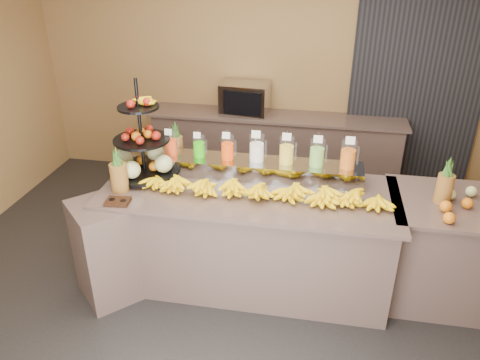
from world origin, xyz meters
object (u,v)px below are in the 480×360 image
(right_fruit_pile, at_px, (467,204))
(oven_warmer, at_px, (245,98))
(pitcher_tray, at_px, (256,168))
(banana_heap, at_px, (263,187))
(fruit_stand, at_px, (147,152))
(condiment_caddy, at_px, (118,202))

(right_fruit_pile, xyz_separation_m, oven_warmer, (-2.08, 2.01, 0.11))
(pitcher_tray, bearing_deg, oven_warmer, 103.27)
(pitcher_tray, bearing_deg, banana_heap, -73.14)
(fruit_stand, height_order, right_fruit_pile, fruit_stand)
(pitcher_tray, height_order, fruit_stand, fruit_stand)
(fruit_stand, distance_m, right_fruit_pile, 2.64)
(pitcher_tray, xyz_separation_m, condiment_caddy, (-1.02, -0.68, -0.06))
(fruit_stand, xyz_separation_m, right_fruit_pile, (2.63, -0.18, -0.15))
(condiment_caddy, bearing_deg, right_fruit_pile, 7.19)
(condiment_caddy, distance_m, oven_warmer, 2.44)
(oven_warmer, bearing_deg, right_fruit_pile, -39.72)
(banana_heap, distance_m, condiment_caddy, 1.18)
(right_fruit_pile, bearing_deg, fruit_stand, 176.07)
(right_fruit_pile, bearing_deg, pitcher_tray, 168.52)
(banana_heap, relative_size, oven_warmer, 3.79)
(right_fruit_pile, bearing_deg, oven_warmer, 135.94)
(fruit_stand, bearing_deg, right_fruit_pile, -12.61)
(pitcher_tray, xyz_separation_m, oven_warmer, (-0.39, 1.67, 0.11))
(oven_warmer, bearing_deg, pitcher_tray, -72.38)
(fruit_stand, bearing_deg, oven_warmer, 64.53)
(fruit_stand, distance_m, oven_warmer, 1.91)
(fruit_stand, xyz_separation_m, oven_warmer, (0.55, 1.83, -0.04))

